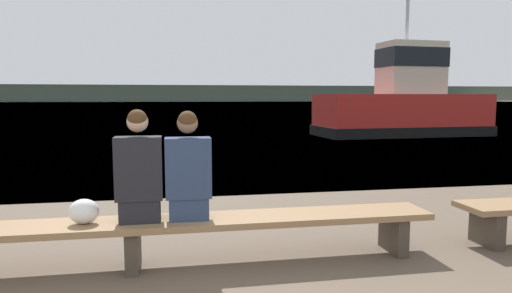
{
  "coord_description": "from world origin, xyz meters",
  "views": [
    {
      "loc": [
        0.12,
        -1.98,
        1.61
      ],
      "look_at": [
        1.47,
        5.31,
        0.8
      ],
      "focal_mm": 32.0,
      "sensor_mm": 36.0,
      "label": 1
    }
  ],
  "objects_px": {
    "bench_main": "(133,231)",
    "person_left": "(139,174)",
    "shopping_bag": "(84,211)",
    "person_right": "(188,173)",
    "tugboat_red": "(404,106)"
  },
  "relations": [
    {
      "from": "bench_main",
      "to": "person_right",
      "type": "height_order",
      "value": "person_right"
    },
    {
      "from": "person_right",
      "to": "tugboat_red",
      "type": "bearing_deg",
      "value": 54.9
    },
    {
      "from": "shopping_bag",
      "to": "tugboat_red",
      "type": "xyz_separation_m",
      "value": [
        10.43,
        13.48,
        0.65
      ]
    },
    {
      "from": "bench_main",
      "to": "shopping_bag",
      "type": "height_order",
      "value": "shopping_bag"
    },
    {
      "from": "person_right",
      "to": "bench_main",
      "type": "bearing_deg",
      "value": -179.98
    },
    {
      "from": "bench_main",
      "to": "person_right",
      "type": "xyz_separation_m",
      "value": [
        0.52,
        0.0,
        0.53
      ]
    },
    {
      "from": "person_left",
      "to": "shopping_bag",
      "type": "xyz_separation_m",
      "value": [
        -0.5,
        0.0,
        -0.34
      ]
    },
    {
      "from": "person_right",
      "to": "shopping_bag",
      "type": "bearing_deg",
      "value": 179.74
    },
    {
      "from": "person_left",
      "to": "person_right",
      "type": "height_order",
      "value": "person_left"
    },
    {
      "from": "bench_main",
      "to": "shopping_bag",
      "type": "relative_size",
      "value": 21.87
    },
    {
      "from": "bench_main",
      "to": "person_left",
      "type": "height_order",
      "value": "person_left"
    },
    {
      "from": "person_right",
      "to": "tugboat_red",
      "type": "relative_size",
      "value": 0.14
    },
    {
      "from": "bench_main",
      "to": "tugboat_red",
      "type": "distance_m",
      "value": 16.81
    },
    {
      "from": "person_right",
      "to": "shopping_bag",
      "type": "height_order",
      "value": "person_right"
    },
    {
      "from": "shopping_bag",
      "to": "person_left",
      "type": "bearing_deg",
      "value": -0.54
    }
  ]
}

